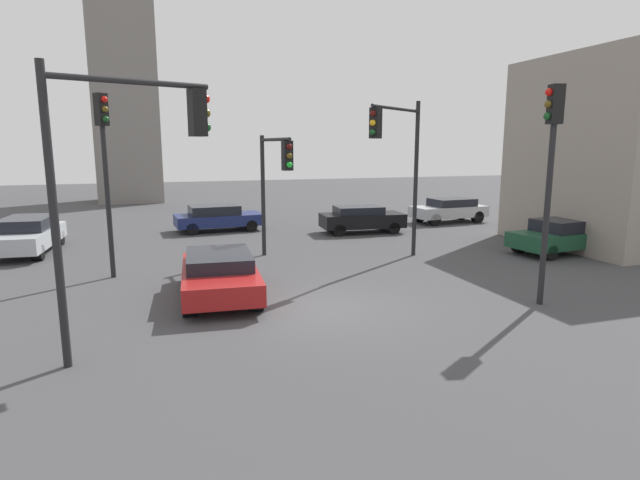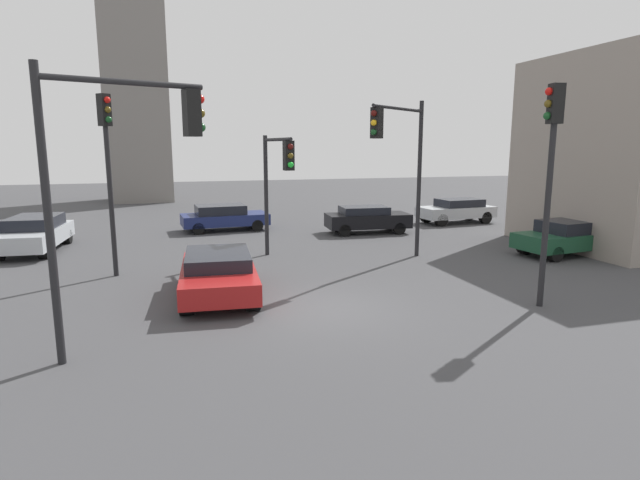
# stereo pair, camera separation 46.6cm
# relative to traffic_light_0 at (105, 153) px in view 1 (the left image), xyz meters

# --- Properties ---
(ground_plane) EXTENTS (104.11, 104.11, 0.00)m
(ground_plane) POSITION_rel_traffic_light_0_xyz_m (5.62, -5.35, -4.08)
(ground_plane) COLOR #424244
(traffic_light_0) EXTENTS (0.45, 0.48, 5.92)m
(traffic_light_0) POSITION_rel_traffic_light_0_xyz_m (0.00, 0.00, 0.00)
(traffic_light_0) COLOR black
(traffic_light_0) RESTS_ON ground_plane
(traffic_light_1) EXTENTS (2.99, 2.33, 5.97)m
(traffic_light_1) POSITION_rel_traffic_light_0_xyz_m (9.90, -0.88, 0.10)
(traffic_light_1) COLOR black
(traffic_light_1) RESTS_ON ground_plane
(traffic_light_2) EXTENTS (0.48, 0.38, 5.85)m
(traffic_light_2) POSITION_rel_traffic_light_0_xyz_m (11.37, -6.77, -0.04)
(traffic_light_2) COLOR black
(traffic_light_2) RESTS_ON ground_plane
(traffic_light_3) EXTENTS (0.57, 3.04, 4.70)m
(traffic_light_3) POSITION_rel_traffic_light_0_xyz_m (5.64, 0.53, -0.70)
(traffic_light_3) COLOR black
(traffic_light_3) RESTS_ON ground_plane
(traffic_light_4) EXTENTS (3.16, 1.27, 5.82)m
(traffic_light_4) POSITION_rel_traffic_light_0_xyz_m (0.94, -6.77, 0.03)
(traffic_light_4) COLOR black
(traffic_light_4) RESTS_ON ground_plane
(car_0) EXTENTS (4.46, 2.27, 1.32)m
(car_0) POSITION_rel_traffic_light_0_xyz_m (4.45, 8.52, -3.38)
(car_0) COLOR navy
(car_0) RESTS_ON ground_plane
(car_1) EXTENTS (2.32, 4.85, 1.44)m
(car_1) POSITION_rel_traffic_light_0_xyz_m (-3.58, 5.31, -3.32)
(car_1) COLOR #ADB2B7
(car_1) RESTS_ON ground_plane
(car_2) EXTENTS (4.30, 2.31, 1.38)m
(car_2) POSITION_rel_traffic_light_0_xyz_m (17.01, -1.41, -3.35)
(car_2) COLOR #19472D
(car_2) RESTS_ON ground_plane
(car_3) EXTENTS (4.36, 2.13, 1.36)m
(car_3) POSITION_rel_traffic_light_0_xyz_m (17.32, 7.41, -3.34)
(car_3) COLOR #ADB2B7
(car_3) RESTS_ON ground_plane
(car_4) EXTENTS (4.22, 2.05, 1.34)m
(car_4) POSITION_rel_traffic_light_0_xyz_m (11.23, 5.69, -3.36)
(car_4) COLOR black
(car_4) RESTS_ON ground_plane
(car_5) EXTENTS (2.39, 4.72, 1.25)m
(car_5) POSITION_rel_traffic_light_0_xyz_m (3.09, -3.29, -3.40)
(car_5) COLOR maroon
(car_5) RESTS_ON ground_plane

